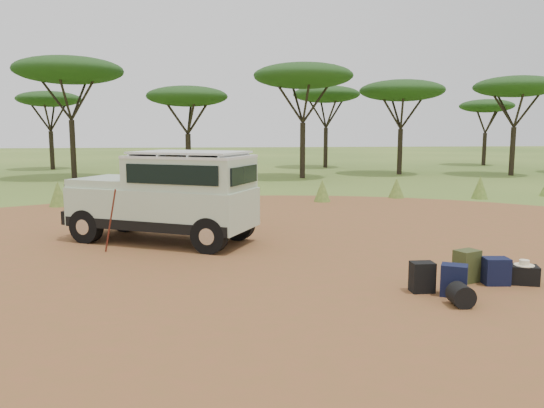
{
  "coord_description": "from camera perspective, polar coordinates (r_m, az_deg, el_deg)",
  "views": [
    {
      "loc": [
        -1.08,
        -9.95,
        2.52
      ],
      "look_at": [
        0.27,
        0.91,
        1.0
      ],
      "focal_mm": 35.0,
      "sensor_mm": 36.0,
      "label": 1
    }
  ],
  "objects": [
    {
      "name": "walking_staff",
      "position": [
        11.36,
        -16.99,
        -1.77
      ],
      "size": [
        0.35,
        0.38,
        1.36
      ],
      "primitive_type": "cylinder",
      "rotation": [
        0.32,
        0.0,
        0.75
      ],
      "color": "maroon",
      "rests_on": "ground"
    },
    {
      "name": "grass_fringe",
      "position": [
        18.78,
        -3.39,
        1.43
      ],
      "size": [
        36.6,
        1.6,
        0.9
      ],
      "color": "#496A26",
      "rests_on": "ground"
    },
    {
      "name": "hard_case",
      "position": [
        9.75,
        25.43,
        -6.9
      ],
      "size": [
        0.53,
        0.45,
        0.32
      ],
      "primitive_type": "cube",
      "rotation": [
        0.0,
        0.0,
        -0.34
      ],
      "color": "black",
      "rests_on": "ground"
    },
    {
      "name": "backpack_navy",
      "position": [
        8.63,
        18.98,
        -7.79
      ],
      "size": [
        0.47,
        0.42,
        0.5
      ],
      "primitive_type": "cube",
      "rotation": [
        0.0,
        0.0,
        -0.51
      ],
      "color": "black",
      "rests_on": "ground"
    },
    {
      "name": "dirt_clearing",
      "position": [
        10.32,
        -0.86,
        -6.21
      ],
      "size": [
        23.0,
        23.0,
        0.01
      ],
      "primitive_type": "cylinder",
      "color": "brown",
      "rests_on": "ground"
    },
    {
      "name": "acacia_treeline",
      "position": [
        29.9,
        -3.63,
        12.42
      ],
      "size": [
        46.7,
        13.2,
        6.26
      ],
      "color": "#2D2419",
      "rests_on": "ground"
    },
    {
      "name": "duffel_navy",
      "position": [
        9.52,
        22.93,
        -6.68
      ],
      "size": [
        0.43,
        0.34,
        0.45
      ],
      "primitive_type": "cube",
      "rotation": [
        0.0,
        0.0,
        -0.11
      ],
      "color": "black",
      "rests_on": "ground"
    },
    {
      "name": "backpack_olive",
      "position": [
        9.48,
        20.21,
        -6.3
      ],
      "size": [
        0.47,
        0.41,
        0.55
      ],
      "primitive_type": "cube",
      "rotation": [
        0.0,
        0.0,
        0.39
      ],
      "color": "#454922",
      "rests_on": "ground"
    },
    {
      "name": "stuff_sack",
      "position": [
        8.21,
        19.65,
        -9.23
      ],
      "size": [
        0.35,
        0.35,
        0.33
      ],
      "primitive_type": "cylinder",
      "rotation": [
        1.57,
        0.0,
        -0.07
      ],
      "color": "black",
      "rests_on": "ground"
    },
    {
      "name": "ground",
      "position": [
        10.32,
        -0.86,
        -6.23
      ],
      "size": [
        140.0,
        140.0,
        0.0
      ],
      "primitive_type": "plane",
      "color": "#496A26",
      "rests_on": "ground"
    },
    {
      "name": "backpack_black",
      "position": [
        8.7,
        15.84,
        -7.59
      ],
      "size": [
        0.36,
        0.27,
        0.48
      ],
      "primitive_type": "cube",
      "rotation": [
        0.0,
        0.0,
        -0.02
      ],
      "color": "black",
      "rests_on": "ground"
    },
    {
      "name": "safari_vehicle",
      "position": [
        12.17,
        -11.14,
        0.58
      ],
      "size": [
        4.5,
        3.41,
        2.07
      ],
      "rotation": [
        0.0,
        0.0,
        -0.48
      ],
      "color": "#B6CAAC",
      "rests_on": "ground"
    },
    {
      "name": "safari_hat",
      "position": [
        9.7,
        25.5,
        -5.79
      ],
      "size": [
        0.32,
        0.32,
        0.09
      ],
      "color": "beige",
      "rests_on": "hard_case"
    }
  ]
}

